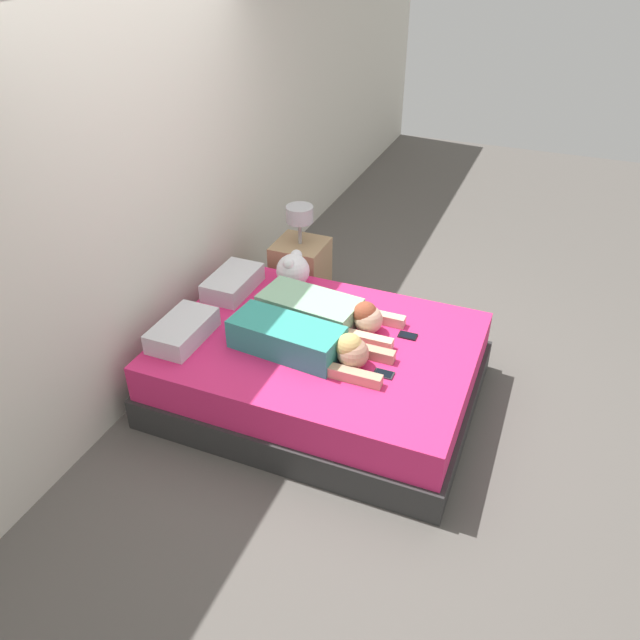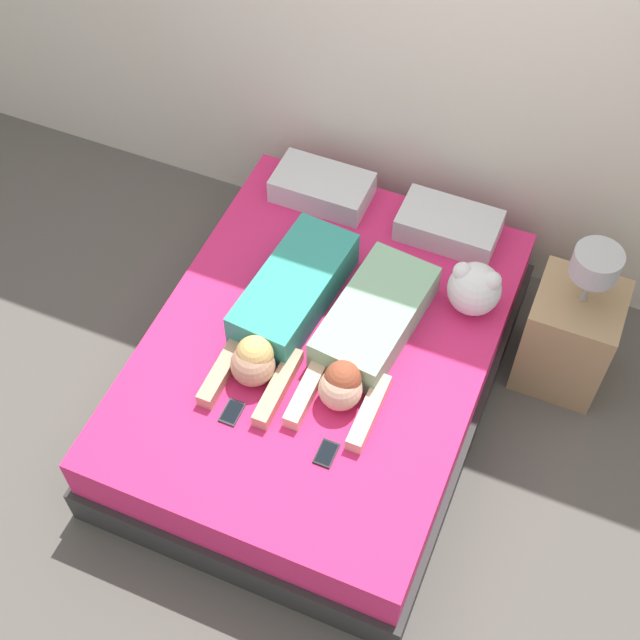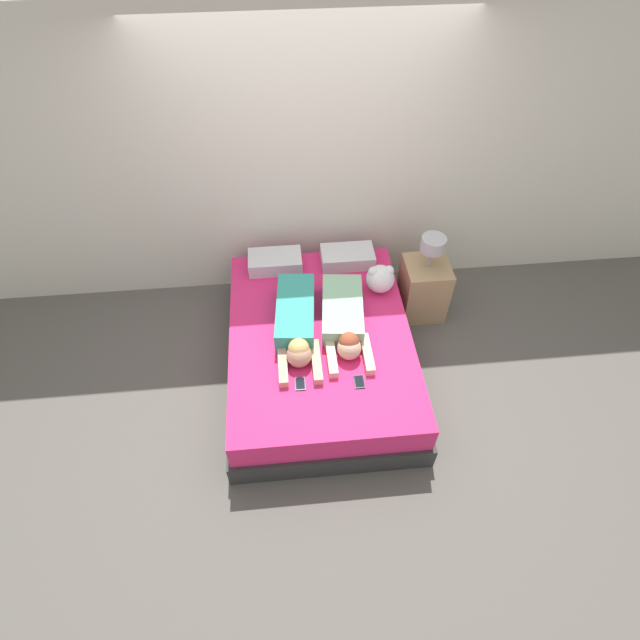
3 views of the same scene
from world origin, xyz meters
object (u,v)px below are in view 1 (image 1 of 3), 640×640
Objects in this scene: cell_phone_left at (384,374)px; pillow_head_right at (233,282)px; plush_toy at (293,270)px; person_left at (304,341)px; person_right at (326,311)px; bed at (320,369)px; cell_phone_right at (408,336)px; nightstand at (301,271)px; pillow_head_left at (183,330)px.

pillow_head_right is at bearing 68.09° from cell_phone_left.
plush_toy reaches higher than cell_phone_left.
pillow_head_right is 1.43m from cell_phone_left.
person_left is 0.39m from person_right.
bed is 2.09× the size of person_right.
person_left reaches higher than cell_phone_left.
cell_phone_right is (0.25, -0.52, 0.25)m from bed.
person_right is 3.79× the size of plush_toy.
pillow_head_right is (0.34, 0.83, 0.31)m from bed.
bed is 2.28× the size of nightstand.
cell_phone_left is at bearing -138.47° from nightstand.
bed is at bearing -67.96° from pillow_head_left.
pillow_head_left is at bearing 95.91° from cell_phone_left.
pillow_head_right is (0.67, 0.00, 0.00)m from pillow_head_left.
nightstand is (1.04, 0.60, 0.09)m from bed.
person_right is at bearing 11.60° from bed.
plush_toy is (0.32, 0.97, 0.13)m from cell_phone_right.
person_left is at bearing 89.11° from cell_phone_left.
person_right is at bearing -55.59° from pillow_head_left.
cell_phone_right is at bearing -64.58° from bed.
pillow_head_left reaches higher than cell_phone_right.
person_left is 1.38m from nightstand.
pillow_head_right is 0.80m from person_right.
plush_toy is (0.37, 0.41, 0.05)m from person_right.
plush_toy is at bearing 28.89° from person_left.
plush_toy is at bearing 50.95° from cell_phone_left.
cell_phone_left is at bearing -111.69° from bed.
nightstand is (1.23, 0.57, -0.25)m from person_left.
nightstand is (0.84, 0.56, -0.24)m from person_right.
pillow_head_left is 1.41m from nightstand.
cell_phone_right is (0.45, -0.03, 0.00)m from cell_phone_left.
pillow_head_right is 3.99× the size of cell_phone_right.
bed is 4.24× the size of pillow_head_right.
plush_toy is (0.77, 0.95, 0.13)m from cell_phone_left.
cell_phone_right is 0.47× the size of plush_toy.
pillow_head_left reaches higher than bed.
cell_phone_left is 1.66m from nightstand.
cell_phone_left is 0.45m from cell_phone_right.
bed is 16.93× the size of cell_phone_right.
pillow_head_right is at bearing 86.32° from cell_phone_right.
person_right is 1.03m from nightstand.
nightstand is at bearing 29.92° from bed.
bed is 16.93× the size of cell_phone_left.
person_left is 1.06× the size of person_right.
person_left is at bearing -123.35° from pillow_head_right.
person_left is at bearing -79.66° from pillow_head_left.
bed is at bearing 115.42° from cell_phone_right.
nightstand is (0.70, -0.23, -0.22)m from pillow_head_right.
cell_phone_right is at bearing -66.63° from pillow_head_left.
person_left is at bearing 128.38° from cell_phone_right.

